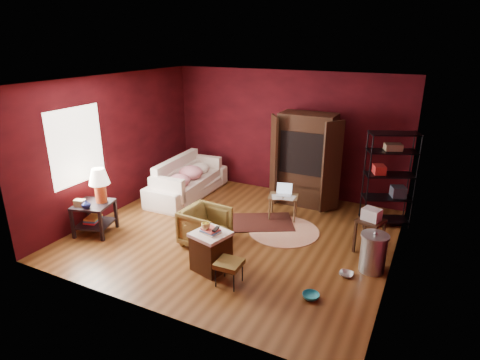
{
  "coord_description": "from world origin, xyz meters",
  "views": [
    {
      "loc": [
        3.11,
        -5.97,
        3.47
      ],
      "look_at": [
        0.0,
        0.2,
        1.0
      ],
      "focal_mm": 30.0,
      "sensor_mm": 36.0,
      "label": 1
    }
  ],
  "objects_px": {
    "sofa": "(187,177)",
    "side_table": "(97,195)",
    "armchair": "(205,225)",
    "laptop_desk": "(283,198)",
    "tv_armoire": "(306,158)",
    "hamper": "(211,250)",
    "wire_shelving": "(390,176)"
  },
  "relations": [
    {
      "from": "laptop_desk",
      "to": "wire_shelving",
      "type": "height_order",
      "value": "wire_shelving"
    },
    {
      "from": "armchair",
      "to": "hamper",
      "type": "relative_size",
      "value": 1.02
    },
    {
      "from": "sofa",
      "to": "wire_shelving",
      "type": "bearing_deg",
      "value": -84.59
    },
    {
      "from": "hamper",
      "to": "tv_armoire",
      "type": "xyz_separation_m",
      "value": [
        0.45,
        3.23,
        0.71
      ]
    },
    {
      "from": "hamper",
      "to": "side_table",
      "type": "bearing_deg",
      "value": 176.01
    },
    {
      "from": "sofa",
      "to": "side_table",
      "type": "bearing_deg",
      "value": 167.84
    },
    {
      "from": "armchair",
      "to": "wire_shelving",
      "type": "xyz_separation_m",
      "value": [
        2.71,
        2.27,
        0.64
      ]
    },
    {
      "from": "side_table",
      "to": "laptop_desk",
      "type": "relative_size",
      "value": 1.76
    },
    {
      "from": "hamper",
      "to": "laptop_desk",
      "type": "bearing_deg",
      "value": 81.81
    },
    {
      "from": "side_table",
      "to": "tv_armoire",
      "type": "relative_size",
      "value": 0.62
    },
    {
      "from": "side_table",
      "to": "armchair",
      "type": "bearing_deg",
      "value": 13.38
    },
    {
      "from": "tv_armoire",
      "to": "wire_shelving",
      "type": "distance_m",
      "value": 1.78
    },
    {
      "from": "sofa",
      "to": "hamper",
      "type": "xyz_separation_m",
      "value": [
        2.07,
        -2.45,
        -0.11
      ]
    },
    {
      "from": "laptop_desk",
      "to": "tv_armoire",
      "type": "distance_m",
      "value": 1.12
    },
    {
      "from": "side_table",
      "to": "hamper",
      "type": "xyz_separation_m",
      "value": [
        2.52,
        -0.18,
        -0.41
      ]
    },
    {
      "from": "armchair",
      "to": "side_table",
      "type": "bearing_deg",
      "value": 107.01
    },
    {
      "from": "hamper",
      "to": "wire_shelving",
      "type": "height_order",
      "value": "wire_shelving"
    },
    {
      "from": "wire_shelving",
      "to": "armchair",
      "type": "bearing_deg",
      "value": -163.54
    },
    {
      "from": "sofa",
      "to": "hamper",
      "type": "distance_m",
      "value": 3.21
    },
    {
      "from": "armchair",
      "to": "tv_armoire",
      "type": "distance_m",
      "value": 2.82
    },
    {
      "from": "armchair",
      "to": "laptop_desk",
      "type": "bearing_deg",
      "value": -23.47
    },
    {
      "from": "armchair",
      "to": "wire_shelving",
      "type": "relative_size",
      "value": 0.41
    },
    {
      "from": "tv_armoire",
      "to": "wire_shelving",
      "type": "bearing_deg",
      "value": -9.85
    },
    {
      "from": "sofa",
      "to": "armchair",
      "type": "height_order",
      "value": "sofa"
    },
    {
      "from": "sofa",
      "to": "hamper",
      "type": "bearing_deg",
      "value": -140.7
    },
    {
      "from": "armchair",
      "to": "hamper",
      "type": "xyz_separation_m",
      "value": [
        0.5,
        -0.66,
        -0.04
      ]
    },
    {
      "from": "sofa",
      "to": "side_table",
      "type": "relative_size",
      "value": 1.83
    },
    {
      "from": "side_table",
      "to": "laptop_desk",
      "type": "bearing_deg",
      "value": 36.48
    },
    {
      "from": "laptop_desk",
      "to": "tv_armoire",
      "type": "height_order",
      "value": "tv_armoire"
    },
    {
      "from": "hamper",
      "to": "sofa",
      "type": "bearing_deg",
      "value": 130.24
    },
    {
      "from": "armchair",
      "to": "laptop_desk",
      "type": "xyz_separation_m",
      "value": [
        0.83,
        1.63,
        0.06
      ]
    },
    {
      "from": "side_table",
      "to": "wire_shelving",
      "type": "distance_m",
      "value": 5.48
    }
  ]
}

